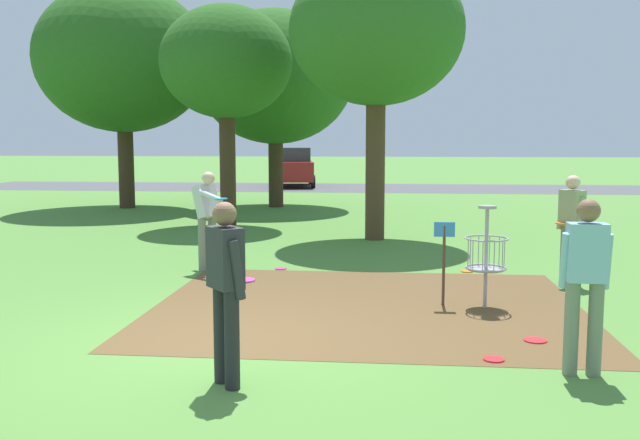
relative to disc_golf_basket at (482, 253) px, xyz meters
The scene contains 17 objects.
ground_plane 3.82m from the disc_golf_basket, 146.47° to the right, with size 160.00×160.00×0.00m, color #518438.
dirt_tee_pad 1.70m from the disc_golf_basket, behind, with size 5.76×4.89×0.01m, color brown.
disc_golf_basket is the anchor object (origin of this frame).
player_foreground_watching 2.35m from the disc_golf_basket, 47.36° to the left, with size 0.45×0.48×1.71m.
player_throwing 4.26m from the disc_golf_basket, 129.57° to the right, with size 0.45×0.46×1.71m.
player_waiting_left 4.93m from the disc_golf_basket, 152.27° to the left, with size 0.75×1.00×1.71m.
player_waiting_right 2.73m from the disc_golf_basket, 76.54° to the right, with size 0.47×0.40×1.71m.
frisbee_near_basket 2.41m from the disc_golf_basket, 93.61° to the right, with size 0.22×0.22×0.02m, color red.
frisbee_by_tee 1.76m from the disc_golf_basket, 74.67° to the right, with size 0.26×0.26×0.02m, color red.
frisbee_far_left 4.06m from the disc_golf_basket, 141.30° to the left, with size 0.20×0.20×0.02m, color #E53D99.
frisbee_scattered_a 2.68m from the disc_golf_basket, 87.85° to the left, with size 0.21×0.21×0.02m, color orange.
tree_near_left 10.73m from the disc_golf_basket, 122.54° to the left, with size 3.41×3.41×5.68m.
tree_near_right 7.56m from the disc_golf_basket, 103.94° to the left, with size 3.85×3.85×6.26m.
tree_mid_left 16.63m from the disc_golf_basket, 127.64° to the left, with size 5.55×5.55×7.19m.
tree_mid_center 14.91m from the disc_golf_basket, 110.29° to the left, with size 5.13×5.13×6.45m.
parking_lot_strip 23.10m from the disc_golf_basket, 97.76° to the left, with size 36.00×6.00×0.01m, color #4C4C51.
parked_car_leftmost 24.34m from the disc_golf_basket, 103.93° to the left, with size 2.47×4.43×1.84m.
Camera 1 is at (1.89, -7.36, 2.28)m, focal length 39.29 mm.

